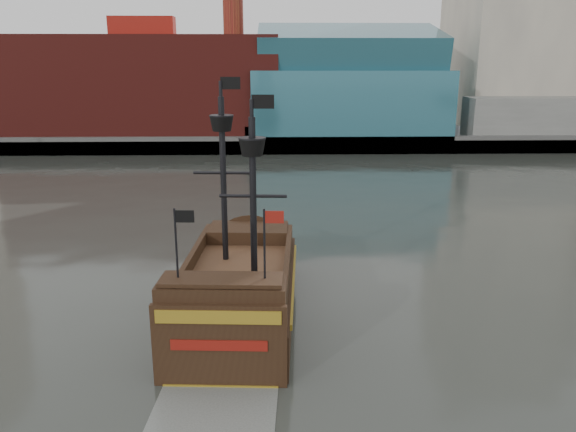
{
  "coord_description": "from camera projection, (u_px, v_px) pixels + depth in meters",
  "views": [
    {
      "loc": [
        -1.9,
        -20.12,
        13.1
      ],
      "look_at": [
        -0.99,
        13.09,
        4.0
      ],
      "focal_mm": 35.0,
      "sensor_mm": 36.0,
      "label": 1
    }
  ],
  "objects": [
    {
      "name": "ground",
      "position": [
        321.0,
        395.0,
        22.91
      ],
      "size": [
        400.0,
        400.0,
        0.0
      ],
      "primitive_type": "plane",
      "color": "#272A25",
      "rests_on": "ground"
    },
    {
      "name": "promenade_far",
      "position": [
        282.0,
        126.0,
        111.35
      ],
      "size": [
        220.0,
        60.0,
        2.0
      ],
      "primitive_type": "cube",
      "color": "slate",
      "rests_on": "ground"
    },
    {
      "name": "seawall",
      "position": [
        286.0,
        145.0,
        82.83
      ],
      "size": [
        220.0,
        1.0,
        2.6
      ],
      "primitive_type": "cube",
      "color": "#4C4C49",
      "rests_on": "ground"
    },
    {
      "name": "pirate_ship",
      "position": [
        239.0,
        295.0,
        29.69
      ],
      "size": [
        6.47,
        18.05,
        13.31
      ],
      "rotation": [
        0.0,
        0.0,
        -0.06
      ],
      "color": "black",
      "rests_on": "ground"
    }
  ]
}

